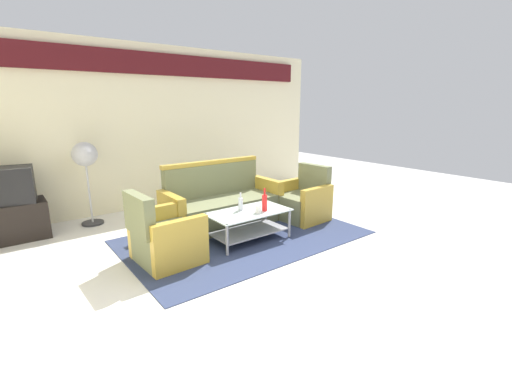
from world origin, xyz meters
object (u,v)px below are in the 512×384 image
couch (222,205)px  bottle_clear (241,204)px  bottle_red (265,202)px  cup (258,209)px  tv_stand (14,221)px  armchair_right (302,202)px  armchair_left (164,238)px  pedestal_fan (85,159)px  television (8,185)px  coffee_table (248,221)px

couch → bottle_clear: bearing=81.1°
bottle_red → cup: bottle_red is taller
bottle_clear → tv_stand: size_ratio=0.30×
bottle_clear → couch: bearing=81.3°
armchair_right → bottle_clear: 1.30m
armchair_left → couch: bearing=116.7°
armchair_left → pedestal_fan: size_ratio=0.67×
bottle_clear → television: television is taller
tv_stand → pedestal_fan: 1.24m
armchair_left → armchair_right: (2.39, 0.15, 0.00)m
armchair_right → television: television is taller
armchair_right → bottle_red: armchair_right is taller
pedestal_fan → armchair_right: bearing=-33.1°
couch → bottle_red: bearing=99.2°
bottle_red → tv_stand: 3.42m
bottle_red → armchair_left: bearing=172.9°
armchair_left → pedestal_fan: (-0.36, 1.95, 0.73)m
armchair_right → bottle_clear: bearing=91.2°
cup → pedestal_fan: bearing=126.7°
bottle_red → armchair_right: bearing=17.3°
tv_stand → cup: bearing=-39.0°
armchair_left → armchair_right: 2.40m
couch → armchair_right: 1.29m
coffee_table → cup: 0.24m
bottle_clear → pedestal_fan: 2.46m
television → armchair_left: bearing=132.6°
armchair_right → cup: 1.22m
armchair_right → television: size_ratio=1.30×
armchair_left → coffee_table: bearing=84.5°
armchair_right → pedestal_fan: 3.37m
pedestal_fan → television: bearing=-177.2°
television → couch: bearing=161.9°
coffee_table → television: size_ratio=1.69×
tv_stand → bottle_red: bearing=-37.5°
couch → tv_stand: size_ratio=2.25×
armchair_right → television: 4.16m
coffee_table → tv_stand: tv_stand is taller
cup → bottle_clear: bearing=116.2°
armchair_left → bottle_red: bearing=80.2°
couch → armchair_right: bearing=155.5°
armchair_left → television: bearing=-147.5°
couch → tv_stand: bearing=-25.5°
cup → tv_stand: (-2.58, 2.09, -0.20)m
cup → pedestal_fan: size_ratio=0.08×
armchair_right → pedestal_fan: pedestal_fan is taller
bottle_red → pedestal_fan: (-1.72, 2.12, 0.48)m
pedestal_fan → armchair_left: bearing=-79.5°
armchair_right → cup: bearing=103.0°
coffee_table → tv_stand: bearing=142.1°
couch → bottle_clear: (-0.10, -0.64, 0.19)m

